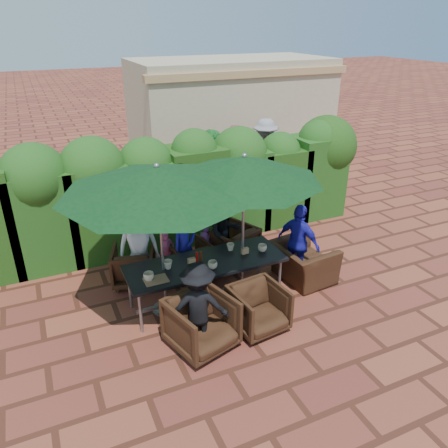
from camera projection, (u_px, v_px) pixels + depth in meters
name	position (u px, v px, depth m)	size (l,w,h in m)	color
ground	(218.00, 296.00, 7.43)	(80.00, 80.00, 0.00)	brown
dining_table	(206.00, 266.00, 7.01)	(2.57, 0.90, 0.75)	black
umbrella_left	(157.00, 180.00, 6.15)	(2.88, 2.88, 2.46)	gray
umbrella_right	(244.00, 169.00, 6.60)	(2.43, 2.43, 2.46)	gray
chair_far_left	(134.00, 264.00, 7.66)	(0.72, 0.68, 0.74)	black
chair_far_mid	(190.00, 258.00, 7.91)	(0.68, 0.63, 0.70)	black
chair_far_right	(232.00, 243.00, 8.29)	(0.79, 0.74, 0.82)	black
chair_near_left	(202.00, 321.00, 6.12)	(0.84, 0.78, 0.86)	black
chair_near_right	(259.00, 307.00, 6.50)	(0.75, 0.70, 0.77)	black
chair_end_right	(303.00, 257.00, 7.73)	(1.03, 0.67, 0.90)	black
adult_far_left	(139.00, 246.00, 7.54)	(0.70, 0.42, 1.42)	white
adult_far_mid	(185.00, 246.00, 7.74)	(0.44, 0.36, 1.23)	#2220AE
adult_far_right	(224.00, 232.00, 8.07)	(0.66, 0.41, 1.38)	black
adult_near_left	(198.00, 306.00, 6.04)	(0.85, 0.39, 1.33)	black
adult_end_right	(298.00, 243.00, 7.65)	(0.83, 0.42, 1.42)	#2220AE
child_left	(167.00, 254.00, 7.81)	(0.33, 0.27, 0.91)	#D74C7C
child_right	(207.00, 245.00, 8.20)	(0.30, 0.25, 0.85)	#934CA4
pedestrian_a	(212.00, 165.00, 11.07)	(1.71, 0.61, 1.83)	#268B34
pedestrian_b	(233.00, 160.00, 11.49)	(0.87, 0.53, 1.82)	#D74C7C
pedestrian_c	(265.00, 154.00, 11.83)	(1.22, 0.56, 1.90)	gray
cup_a	(149.00, 277.00, 6.46)	(0.16, 0.16, 0.13)	beige
cup_b	(168.00, 265.00, 6.77)	(0.14, 0.14, 0.14)	beige
cup_c	(213.00, 265.00, 6.77)	(0.15, 0.15, 0.12)	beige
cup_d	(230.00, 247.00, 7.30)	(0.13, 0.13, 0.12)	beige
cup_e	(262.00, 248.00, 7.27)	(0.15, 0.15, 0.12)	beige
ketchup_bottle	(197.00, 257.00, 6.95)	(0.04, 0.04, 0.17)	#B20C0A
sauce_bottle	(201.00, 256.00, 6.97)	(0.04, 0.04, 0.17)	#4C230C
serving_tray	(156.00, 280.00, 6.47)	(0.35, 0.25, 0.02)	#926646
number_block_left	(192.00, 261.00, 6.90)	(0.12, 0.06, 0.10)	tan
number_block_right	(245.00, 251.00, 7.20)	(0.12, 0.06, 0.10)	tan
hedge_wall	(159.00, 183.00, 8.68)	(9.10, 1.60, 2.40)	#16320D
building	(231.00, 112.00, 13.81)	(6.20, 3.08, 3.20)	#C1AF90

